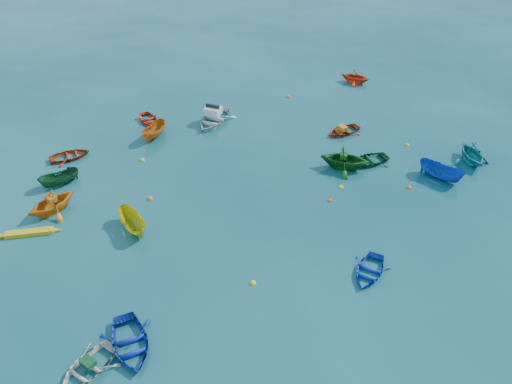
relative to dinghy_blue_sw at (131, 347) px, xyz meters
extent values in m
plane|color=#093844|center=(7.76, 5.14, 0.00)|extent=(160.00, 160.00, 0.00)
imported|color=#0D29A4|center=(0.00, 0.00, 0.00)|extent=(3.14, 3.88, 0.71)
imported|color=beige|center=(-1.82, -0.92, 0.00)|extent=(3.59, 3.60, 0.61)
imported|color=blue|center=(12.43, 2.40, 0.00)|extent=(3.31, 3.47, 0.59)
imported|color=orange|center=(-4.82, 11.00, 0.00)|extent=(4.09, 4.03, 1.63)
imported|color=gold|center=(0.09, 8.35, 0.00)|extent=(2.23, 3.24, 1.17)
imported|color=#13522C|center=(16.29, 12.65, 0.00)|extent=(3.40, 2.73, 0.63)
imported|color=teal|center=(23.45, 11.43, 0.00)|extent=(2.77, 3.15, 1.56)
imported|color=#9F320D|center=(-4.48, 17.16, 0.00)|extent=(3.26, 2.71, 0.58)
imported|color=#B95E11|center=(1.55, 19.02, 0.00)|extent=(2.46, 3.05, 1.12)
imported|color=#125015|center=(14.38, 12.30, 0.00)|extent=(4.19, 3.96, 1.74)
imported|color=#AC380E|center=(15.90, 17.00, 0.00)|extent=(3.36, 2.88, 0.59)
imported|color=#0E42B0|center=(20.36, 9.95, 0.00)|extent=(2.87, 3.12, 1.20)
imported|color=red|center=(1.13, 21.62, 0.00)|extent=(2.61, 3.07, 0.54)
imported|color=red|center=(19.97, 25.69, 0.00)|extent=(3.45, 3.36, 1.38)
imported|color=#114B21|center=(-4.75, 13.89, 0.00)|extent=(2.86, 1.99, 1.04)
imported|color=silver|center=(6.24, 20.58, 0.00)|extent=(4.61, 4.98, 1.44)
cube|color=#114422|center=(-1.75, -0.85, 0.45)|extent=(0.75, 0.75, 0.29)
cube|color=#B85D12|center=(-4.78, 11.03, 0.98)|extent=(0.81, 0.84, 0.32)
cube|color=#124A16|center=(14.28, 12.34, 1.02)|extent=(0.67, 0.75, 0.30)
cube|color=orange|center=(15.81, 16.97, 0.46)|extent=(0.73, 0.83, 0.34)
sphere|color=yellow|center=(6.23, 2.82, 0.00)|extent=(0.32, 0.32, 0.32)
sphere|color=#FF5A0D|center=(12.31, 8.91, 0.00)|extent=(0.29, 0.29, 0.29)
sphere|color=gold|center=(0.57, 15.89, 0.00)|extent=(0.35, 0.35, 0.35)
sphere|color=orange|center=(1.06, 11.17, 0.00)|extent=(0.37, 0.37, 0.37)
sphere|color=yellow|center=(13.47, 10.15, 0.00)|extent=(0.32, 0.32, 0.32)
sphere|color=orange|center=(17.86, 9.26, 0.00)|extent=(0.31, 0.31, 0.31)
sphere|color=yellow|center=(0.38, 22.43, 0.00)|extent=(0.37, 0.37, 0.37)
sphere|color=#FF570D|center=(13.20, 23.88, 0.00)|extent=(0.35, 0.35, 0.35)
sphere|color=yellow|center=(20.01, 14.34, 0.00)|extent=(0.35, 0.35, 0.35)
camera|label=1|loc=(3.06, -14.95, 19.37)|focal=35.00mm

